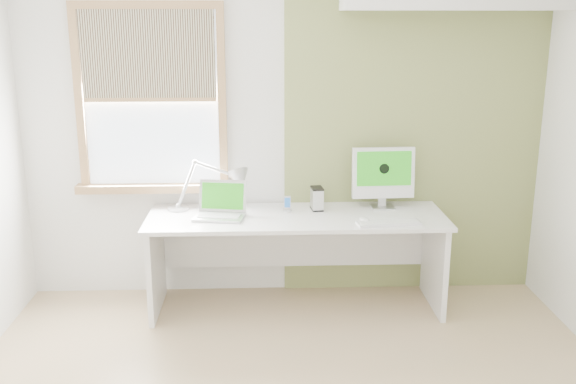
{
  "coord_description": "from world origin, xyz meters",
  "views": [
    {
      "loc": [
        -0.17,
        -3.19,
        2.15
      ],
      "look_at": [
        0.0,
        1.05,
        1.0
      ],
      "focal_mm": 40.58,
      "sensor_mm": 36.0,
      "label": 1
    }
  ],
  "objects_px": {
    "desk": "(296,238)",
    "external_drive": "(317,199)",
    "desk_lamp": "(228,183)",
    "imac": "(383,174)",
    "laptop": "(221,208)"
  },
  "relations": [
    {
      "from": "desk",
      "to": "external_drive",
      "type": "xyz_separation_m",
      "value": [
        0.16,
        0.09,
        0.28
      ]
    },
    {
      "from": "desk",
      "to": "desk_lamp",
      "type": "distance_m",
      "value": 0.66
    },
    {
      "from": "laptop",
      "to": "imac",
      "type": "distance_m",
      "value": 1.26
    },
    {
      "from": "external_drive",
      "to": "imac",
      "type": "distance_m",
      "value": 0.54
    },
    {
      "from": "desk",
      "to": "laptop",
      "type": "relative_size",
      "value": 5.53
    },
    {
      "from": "desk",
      "to": "external_drive",
      "type": "bearing_deg",
      "value": 28.61
    },
    {
      "from": "imac",
      "to": "desk_lamp",
      "type": "bearing_deg",
      "value": 179.52
    },
    {
      "from": "external_drive",
      "to": "desk_lamp",
      "type": "bearing_deg",
      "value": 175.28
    },
    {
      "from": "desk_lamp",
      "to": "imac",
      "type": "relative_size",
      "value": 1.44
    },
    {
      "from": "external_drive",
      "to": "laptop",
      "type": "bearing_deg",
      "value": -169.27
    },
    {
      "from": "desk",
      "to": "external_drive",
      "type": "height_order",
      "value": "external_drive"
    },
    {
      "from": "desk",
      "to": "imac",
      "type": "distance_m",
      "value": 0.82
    },
    {
      "from": "laptop",
      "to": "imac",
      "type": "bearing_deg",
      "value": 8.42
    },
    {
      "from": "desk_lamp",
      "to": "imac",
      "type": "xyz_separation_m",
      "value": [
        1.18,
        -0.01,
        0.06
      ]
    },
    {
      "from": "desk",
      "to": "laptop",
      "type": "height_order",
      "value": "laptop"
    }
  ]
}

